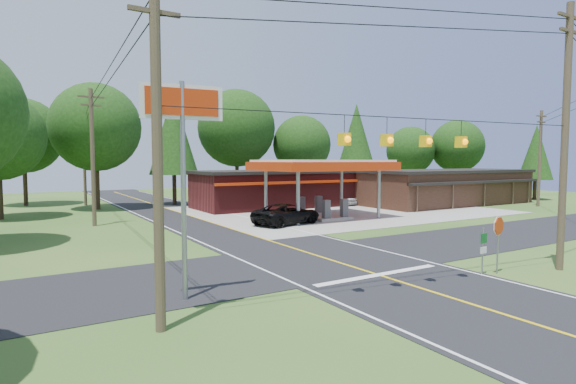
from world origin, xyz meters
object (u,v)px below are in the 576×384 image
octagonal_stop_sign (499,231)px  sedan_car (339,198)px  big_stop_sign (183,137)px  suv_car (287,214)px  gas_canopy (322,167)px

octagonal_stop_sign → sedan_car: bearing=65.2°
sedan_car → big_stop_sign: size_ratio=0.56×
sedan_car → suv_car: bearing=-152.8°
gas_canopy → big_stop_sign: bearing=-137.4°
gas_canopy → suv_car: 5.95m
big_stop_sign → octagonal_stop_sign: big_stop_sign is taller
big_stop_sign → octagonal_stop_sign: (12.50, -3.39, -3.75)m
gas_canopy → sedan_car: gas_canopy is taller
octagonal_stop_sign → big_stop_sign: bearing=164.8°
suv_car → octagonal_stop_sign: octagonal_stop_sign is taller
sedan_car → big_stop_sign: 34.74m
suv_car → sedan_car: suv_car is taller
gas_canopy → octagonal_stop_sign: gas_canopy is taller
big_stop_sign → octagonal_stop_sign: 13.48m
gas_canopy → sedan_car: size_ratio=2.53×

